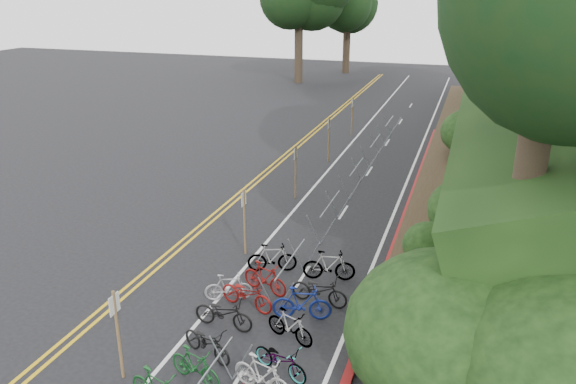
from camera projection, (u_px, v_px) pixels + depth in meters
name	position (u px, v px, depth m)	size (l,w,h in m)	color
ground	(160.00, 324.00, 16.27)	(120.00, 120.00, 0.00)	black
road_markings	(290.00, 205.00, 25.06)	(7.47, 80.00, 0.01)	gold
red_curb	(410.00, 202.00, 25.23)	(0.25, 28.00, 0.10)	maroon
embankment	(575.00, 125.00, 28.46)	(14.30, 48.14, 9.11)	black
bike_racks_rest	(356.00, 173.00, 26.65)	(1.14, 23.00, 1.17)	gray
signpost_near	(118.00, 329.00, 13.60)	(0.08, 0.40, 2.46)	brown
signposts_rest	(314.00, 151.00, 28.05)	(0.08, 18.40, 2.50)	brown
bike_front	(229.00, 287.00, 17.37)	(1.50, 0.42, 0.90)	#9E9EA3
bike_valet	(261.00, 318.00, 15.71)	(3.33, 8.99, 1.07)	#144C1E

